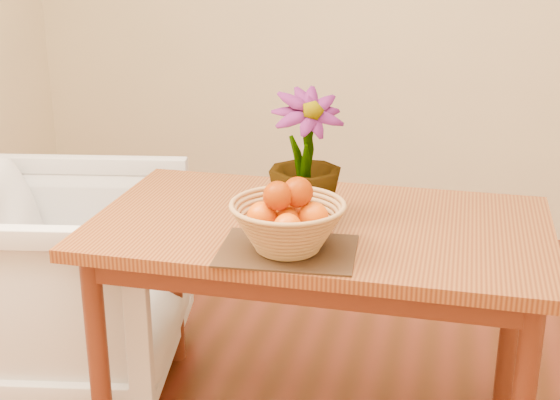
% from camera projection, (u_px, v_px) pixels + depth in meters
% --- Properties ---
extents(table, '(1.40, 0.80, 0.75)m').
position_uv_depth(table, '(319.00, 247.00, 2.43)').
color(table, brown).
rests_on(table, floor).
extents(placemat, '(0.40, 0.31, 0.01)m').
position_uv_depth(placemat, '(288.00, 251.00, 2.18)').
color(placemat, '#362113').
rests_on(placemat, table).
extents(wicker_basket, '(0.32, 0.32, 0.13)m').
position_uv_depth(wicker_basket, '(288.00, 228.00, 2.15)').
color(wicker_basket, '#A67345').
rests_on(wicker_basket, placemat).
extents(orange_pile, '(0.22, 0.22, 0.15)m').
position_uv_depth(orange_pile, '(288.00, 206.00, 2.13)').
color(orange_pile, '#E56003').
rests_on(orange_pile, wicker_basket).
extents(potted_plant, '(0.31, 0.31, 0.40)m').
position_uv_depth(potted_plant, '(305.00, 157.00, 2.35)').
color(potted_plant, '#193F12').
rests_on(potted_plant, table).
extents(armchair, '(0.91, 0.95, 0.85)m').
position_uv_depth(armchair, '(63.00, 270.00, 2.84)').
color(armchair, '#87705D').
rests_on(armchair, floor).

